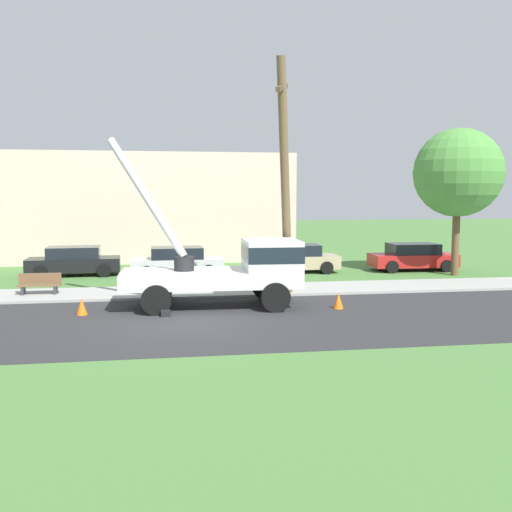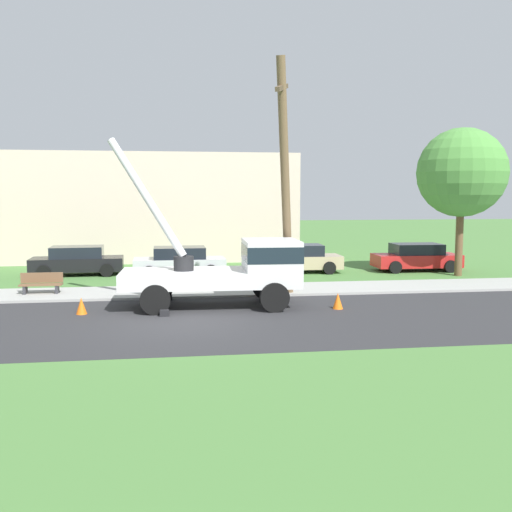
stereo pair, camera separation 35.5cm
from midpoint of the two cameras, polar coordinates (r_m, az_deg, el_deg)
name	(u,v)px [view 2 (the right image)]	position (r m, az deg, el deg)	size (l,w,h in m)	color
ground_plane	(179,272)	(29.95, -7.32, -1.54)	(120.00, 120.00, 0.00)	#477538
road_asphalt	(182,322)	(18.12, -6.78, -6.48)	(80.00, 7.89, 0.01)	#2B2B2D
sidewalk_strip	(180,292)	(23.41, -7.09, -3.52)	(80.00, 2.92, 0.10)	#9E9E99
utility_truck	(235,267)	(20.30, -1.64, -1.07)	(6.76, 3.21, 5.98)	silver
leaning_utility_pole	(285,179)	(21.49, 3.38, 7.65)	(1.27, 2.84, 8.81)	brown
traffic_cone_ahead	(338,301)	(20.17, 8.62, -4.42)	(0.36, 0.36, 0.56)	orange
traffic_cone_behind	(81,306)	(19.87, -16.44, -4.76)	(0.36, 0.36, 0.56)	orange
traffic_cone_curbside	(266,291)	(21.93, 1.44, -3.52)	(0.36, 0.36, 0.56)	orange
parked_sedan_black	(77,261)	(29.62, -16.97, -0.45)	(4.49, 2.17, 1.42)	black
parked_sedan_silver	(180,262)	(28.20, -7.23, -0.55)	(4.43, 2.07, 1.42)	#B7B7BF
parked_sedan_tan	(298,258)	(29.41, 4.49, -0.25)	(4.46, 2.12, 1.42)	tan
parked_sedan_red	(416,257)	(31.11, 15.92, -0.12)	(4.45, 2.10, 1.42)	#B21E1E
park_bench	(41,284)	(23.94, -20.11, -2.64)	(1.60, 0.45, 0.90)	brown
roadside_tree_far	(462,173)	(29.68, 20.05, 7.75)	(4.28, 4.28, 7.16)	brown
lowrise_building_backdrop	(148,207)	(36.30, -10.43, 4.79)	(18.00, 6.00, 6.40)	beige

